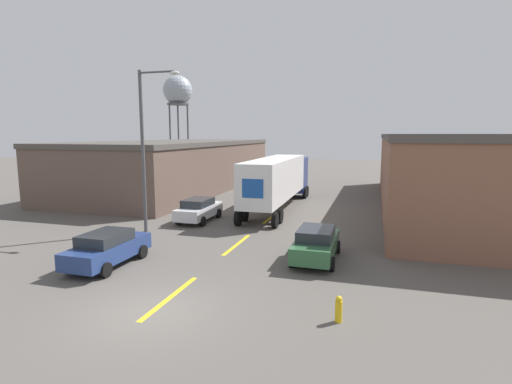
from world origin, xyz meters
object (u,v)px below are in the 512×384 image
at_px(parked_car_right_near, 316,243).
at_px(water_tower, 178,92).
at_px(parked_car_left_far, 199,209).
at_px(semi_truck, 279,178).
at_px(fire_hydrant, 339,309).
at_px(street_lamp, 146,141).
at_px(parked_car_left_near, 107,248).

distance_m(parked_car_right_near, water_tower, 54.69).
bearing_deg(parked_car_right_near, parked_car_left_far, 144.99).
bearing_deg(water_tower, semi_truck, -52.00).
height_order(parked_car_left_far, fire_hydrant, parked_car_left_far).
distance_m(semi_truck, fire_hydrant, 18.96).
relative_size(parked_car_left_far, fire_hydrant, 5.11).
xyz_separation_m(semi_truck, street_lamp, (-5.52, -9.49, 2.90)).
bearing_deg(fire_hydrant, semi_truck, 108.94).
distance_m(water_tower, fire_hydrant, 60.39).
relative_size(street_lamp, fire_hydrant, 11.10).
bearing_deg(parked_car_right_near, water_tower, 123.96).
relative_size(semi_truck, parked_car_right_near, 3.47).
height_order(parked_car_left_far, parked_car_right_near, same).
xyz_separation_m(semi_truck, fire_hydrant, (6.12, -17.83, -1.96)).
distance_m(semi_truck, street_lamp, 11.35).
relative_size(parked_car_left_far, parked_car_left_near, 1.00).
xyz_separation_m(parked_car_left_near, fire_hydrant, (10.13, -2.50, -0.37)).
distance_m(semi_truck, parked_car_right_near, 12.92).
distance_m(parked_car_right_near, fire_hydrant, 6.07).
bearing_deg(fire_hydrant, parked_car_left_far, 130.46).
relative_size(parked_car_left_far, water_tower, 0.28).
bearing_deg(water_tower, street_lamp, -64.74).
bearing_deg(street_lamp, parked_car_left_far, 66.80).
bearing_deg(parked_car_right_near, street_lamp, 166.17).
distance_m(parked_car_left_near, fire_hydrant, 10.44).
relative_size(parked_car_left_near, fire_hydrant, 5.11).
xyz_separation_m(parked_car_left_near, parked_car_right_near, (8.59, 3.36, 0.00)).
bearing_deg(parked_car_left_near, parked_car_right_near, 21.39).
bearing_deg(street_lamp, parked_car_left_near, -75.51).
bearing_deg(parked_car_left_near, fire_hydrant, -13.86).
distance_m(parked_car_left_near, street_lamp, 7.53).
xyz_separation_m(semi_truck, parked_car_right_near, (4.58, -11.97, -1.59)).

